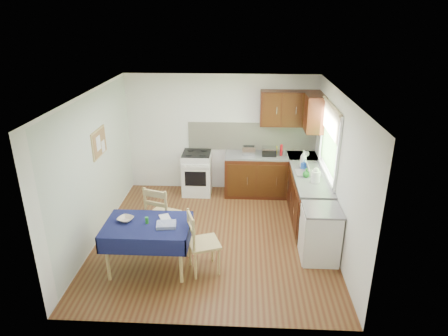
{
  "coord_description": "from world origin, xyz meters",
  "views": [
    {
      "loc": [
        0.47,
        -6.01,
        3.71
      ],
      "look_at": [
        0.15,
        0.25,
        1.2
      ],
      "focal_mm": 32.0,
      "sensor_mm": 36.0,
      "label": 1
    }
  ],
  "objects_px": {
    "dining_table": "(148,230)",
    "toaster": "(249,150)",
    "sandwich_press": "(269,151)",
    "chair_far": "(161,213)",
    "chair_near": "(201,241)",
    "dish_rack": "(308,172)",
    "kettle": "(316,176)"
  },
  "relations": [
    {
      "from": "chair_far",
      "to": "kettle",
      "type": "relative_size",
      "value": 3.94
    },
    {
      "from": "dining_table",
      "to": "chair_far",
      "type": "distance_m",
      "value": 0.72
    },
    {
      "from": "toaster",
      "to": "kettle",
      "type": "xyz_separation_m",
      "value": [
        1.15,
        -1.34,
        0.03
      ]
    },
    {
      "from": "chair_near",
      "to": "sandwich_press",
      "type": "height_order",
      "value": "sandwich_press"
    },
    {
      "from": "dining_table",
      "to": "toaster",
      "type": "relative_size",
      "value": 4.75
    },
    {
      "from": "sandwich_press",
      "to": "kettle",
      "type": "relative_size",
      "value": 1.08
    },
    {
      "from": "chair_near",
      "to": "dish_rack",
      "type": "bearing_deg",
      "value": -65.18
    },
    {
      "from": "dining_table",
      "to": "dish_rack",
      "type": "height_order",
      "value": "dish_rack"
    },
    {
      "from": "chair_far",
      "to": "toaster",
      "type": "bearing_deg",
      "value": -107.29
    },
    {
      "from": "chair_far",
      "to": "sandwich_press",
      "type": "bearing_deg",
      "value": -114.48
    },
    {
      "from": "dining_table",
      "to": "chair_far",
      "type": "height_order",
      "value": "chair_far"
    },
    {
      "from": "chair_near",
      "to": "toaster",
      "type": "height_order",
      "value": "toaster"
    },
    {
      "from": "kettle",
      "to": "dish_rack",
      "type": "bearing_deg",
      "value": 101.0
    },
    {
      "from": "toaster",
      "to": "dining_table",
      "type": "bearing_deg",
      "value": -123.18
    },
    {
      "from": "chair_far",
      "to": "toaster",
      "type": "xyz_separation_m",
      "value": [
        1.46,
        1.99,
        0.43
      ]
    },
    {
      "from": "chair_near",
      "to": "dish_rack",
      "type": "xyz_separation_m",
      "value": [
        1.79,
        1.78,
        0.4
      ]
    },
    {
      "from": "dining_table",
      "to": "dish_rack",
      "type": "xyz_separation_m",
      "value": [
        2.58,
        1.75,
        0.26
      ]
    },
    {
      "from": "dining_table",
      "to": "chair_near",
      "type": "xyz_separation_m",
      "value": [
        0.79,
        -0.03,
        -0.14
      ]
    },
    {
      "from": "chair_far",
      "to": "dish_rack",
      "type": "distance_m",
      "value": 2.76
    },
    {
      "from": "dining_table",
      "to": "dish_rack",
      "type": "distance_m",
      "value": 3.13
    },
    {
      "from": "dish_rack",
      "to": "kettle",
      "type": "distance_m",
      "value": 0.41
    },
    {
      "from": "kettle",
      "to": "toaster",
      "type": "bearing_deg",
      "value": 130.66
    },
    {
      "from": "toaster",
      "to": "sandwich_press",
      "type": "xyz_separation_m",
      "value": [
        0.42,
        -0.01,
        -0.01
      ]
    },
    {
      "from": "kettle",
      "to": "chair_near",
      "type": "bearing_deg",
      "value": -143.25
    },
    {
      "from": "toaster",
      "to": "kettle",
      "type": "distance_m",
      "value": 1.77
    },
    {
      "from": "dining_table",
      "to": "chair_near",
      "type": "height_order",
      "value": "chair_near"
    },
    {
      "from": "dining_table",
      "to": "toaster",
      "type": "distance_m",
      "value": 3.11
    },
    {
      "from": "chair_near",
      "to": "dish_rack",
      "type": "distance_m",
      "value": 2.56
    },
    {
      "from": "toaster",
      "to": "kettle",
      "type": "relative_size",
      "value": 0.99
    },
    {
      "from": "chair_far",
      "to": "kettle",
      "type": "height_order",
      "value": "kettle"
    },
    {
      "from": "sandwich_press",
      "to": "chair_far",
      "type": "bearing_deg",
      "value": -150.65
    },
    {
      "from": "chair_far",
      "to": "kettle",
      "type": "bearing_deg",
      "value": -147.08
    }
  ]
}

